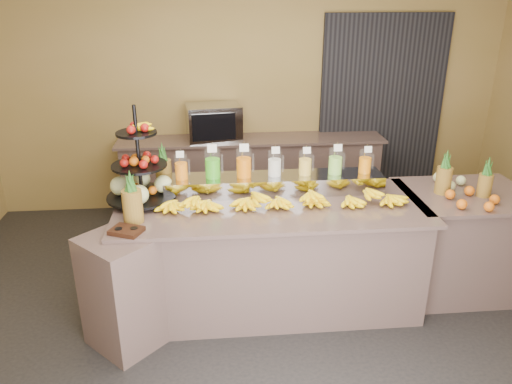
{
  "coord_description": "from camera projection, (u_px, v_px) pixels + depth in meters",
  "views": [
    {
      "loc": [
        -0.47,
        -3.35,
        2.55
      ],
      "look_at": [
        -0.13,
        0.3,
        1.05
      ],
      "focal_mm": 35.0,
      "sensor_mm": 36.0,
      "label": 1
    }
  ],
  "objects": [
    {
      "name": "fruit_stand",
      "position": [
        145.0,
        177.0,
        4.03
      ],
      "size": [
        0.61,
        0.61,
        0.8
      ],
      "rotation": [
        0.0,
        0.0,
        0.08
      ],
      "color": "black",
      "rests_on": "buffet_counter"
    },
    {
      "name": "juice_pitcher_orange_a",
      "position": [
        181.0,
        168.0,
        4.13
      ],
      "size": [
        0.11,
        0.11,
        0.26
      ],
      "color": "silver",
      "rests_on": "pitcher_tray"
    },
    {
      "name": "juice_pitcher_milk",
      "position": [
        275.0,
        165.0,
        4.19
      ],
      "size": [
        0.12,
        0.12,
        0.28
      ],
      "color": "silver",
      "rests_on": "pitcher_tray"
    },
    {
      "name": "right_counter",
      "position": [
        459.0,
        241.0,
        4.43
      ],
      "size": [
        1.08,
        0.88,
        0.93
      ],
      "color": "gray",
      "rests_on": "ground"
    },
    {
      "name": "right_fruit_pile",
      "position": [
        467.0,
        191.0,
        4.11
      ],
      "size": [
        0.44,
        0.42,
        0.23
      ],
      "color": "brown",
      "rests_on": "right_counter"
    },
    {
      "name": "condiment_caddy",
      "position": [
        127.0,
        231.0,
        3.56
      ],
      "size": [
        0.27,
        0.24,
        0.03
      ],
      "primitive_type": "cube",
      "rotation": [
        0.0,
        0.0,
        -0.42
      ],
      "color": "black",
      "rests_on": "buffet_counter"
    },
    {
      "name": "ground",
      "position": [
        275.0,
        323.0,
        4.1
      ],
      "size": [
        6.0,
        6.0,
        0.0
      ],
      "primitive_type": "plane",
      "color": "black",
      "rests_on": "ground"
    },
    {
      "name": "juice_pitcher_lime",
      "position": [
        335.0,
        163.0,
        4.23
      ],
      "size": [
        0.12,
        0.12,
        0.29
      ],
      "color": "silver",
      "rests_on": "pitcher_tray"
    },
    {
      "name": "pineapple_left_a",
      "position": [
        132.0,
        203.0,
        3.68
      ],
      "size": [
        0.15,
        0.15,
        0.41
      ],
      "rotation": [
        0.0,
        0.0,
        0.22
      ],
      "color": "brown",
      "rests_on": "buffet_counter"
    },
    {
      "name": "buffet_counter",
      "position": [
        258.0,
        259.0,
        4.15
      ],
      "size": [
        2.75,
        1.25,
        0.93
      ],
      "color": "gray",
      "rests_on": "ground"
    },
    {
      "name": "juice_pitcher_green",
      "position": [
        213.0,
        165.0,
        4.14
      ],
      "size": [
        0.13,
        0.14,
        0.32
      ],
      "color": "silver",
      "rests_on": "pitcher_tray"
    },
    {
      "name": "back_ledge",
      "position": [
        251.0,
        175.0,
        5.99
      ],
      "size": [
        3.1,
        0.55,
        0.93
      ],
      "color": "gray",
      "rests_on": "ground"
    },
    {
      "name": "juice_pitcher_orange_c",
      "position": [
        365.0,
        163.0,
        4.26
      ],
      "size": [
        0.11,
        0.11,
        0.26
      ],
      "color": "silver",
      "rests_on": "pitcher_tray"
    },
    {
      "name": "juice_pitcher_orange_b",
      "position": [
        244.0,
        165.0,
        4.16
      ],
      "size": [
        0.13,
        0.13,
        0.32
      ],
      "color": "silver",
      "rests_on": "pitcher_tray"
    },
    {
      "name": "pitcher_tray",
      "position": [
        274.0,
        184.0,
        4.26
      ],
      "size": [
        1.85,
        0.3,
        0.15
      ],
      "primitive_type": "cube",
      "color": "gray",
      "rests_on": "buffet_counter"
    },
    {
      "name": "juice_pitcher_lemon",
      "position": [
        305.0,
        164.0,
        4.21
      ],
      "size": [
        0.11,
        0.12,
        0.27
      ],
      "color": "silver",
      "rests_on": "pitcher_tray"
    },
    {
      "name": "pineapple_left_b",
      "position": [
        164.0,
        171.0,
        4.3
      ],
      "size": [
        0.14,
        0.14,
        0.42
      ],
      "rotation": [
        0.0,
        0.0,
        0.42
      ],
      "color": "brown",
      "rests_on": "buffet_counter"
    },
    {
      "name": "room_envelope",
      "position": [
        288.0,
        76.0,
        4.13
      ],
      "size": [
        6.04,
        5.02,
        2.82
      ],
      "color": "olive",
      "rests_on": "ground"
    },
    {
      "name": "banana_heap",
      "position": [
        281.0,
        198.0,
        3.99
      ],
      "size": [
        1.95,
        0.18,
        0.16
      ],
      "color": "yellow",
      "rests_on": "buffet_counter"
    },
    {
      "name": "oven_warmer",
      "position": [
        214.0,
        122.0,
        5.7
      ],
      "size": [
        0.65,
        0.5,
        0.4
      ],
      "primitive_type": "cube",
      "rotation": [
        0.0,
        0.0,
        0.13
      ],
      "color": "gray",
      "rests_on": "back_ledge"
    }
  ]
}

